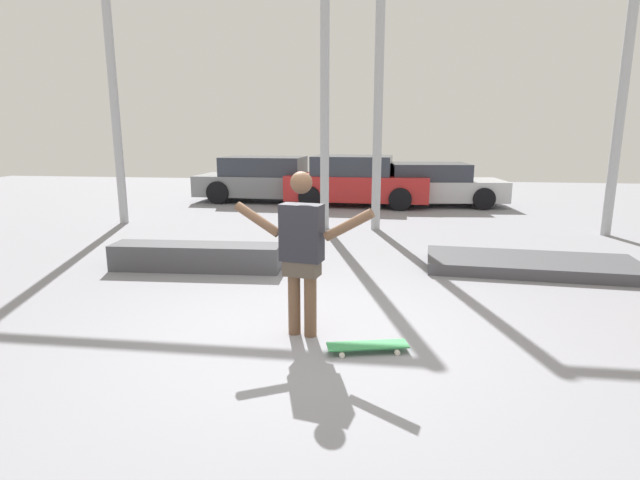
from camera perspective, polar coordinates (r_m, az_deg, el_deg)
name	(u,v)px	position (r m, az deg, el deg)	size (l,w,h in m)	color
ground_plane	(307,336)	(5.50, -1.55, -10.91)	(36.00, 36.00, 0.00)	gray
skateboarder	(302,247)	(5.24, -2.09, -0.80)	(1.53, 0.42, 1.77)	brown
skateboard	(368,346)	(5.14, 5.46, -11.93)	(0.84, 0.40, 0.08)	#338C4C
grind_box	(196,257)	(8.23, -13.95, -1.87)	(2.70, 0.56, 0.41)	#47474C
manual_pad	(531,264)	(8.66, 23.02, -2.58)	(3.24, 1.33, 0.18)	#47474C
canopy_support_left	(215,60)	(11.93, -11.93, 19.48)	(5.10, 0.20, 6.21)	#A5A8AD
canopy_support_right	(500,55)	(11.51, 19.84, 19.32)	(5.10, 0.20, 6.21)	#A5A8AD
parked_car_grey	(268,180)	(16.00, -5.95, 6.86)	(4.60, 2.06, 1.40)	slate
parked_car_red	(356,182)	(15.11, 4.18, 6.68)	(4.25, 2.16, 1.47)	red
parked_car_silver	(432,185)	(15.41, 12.72, 6.17)	(4.20, 2.25, 1.26)	#B7BABF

